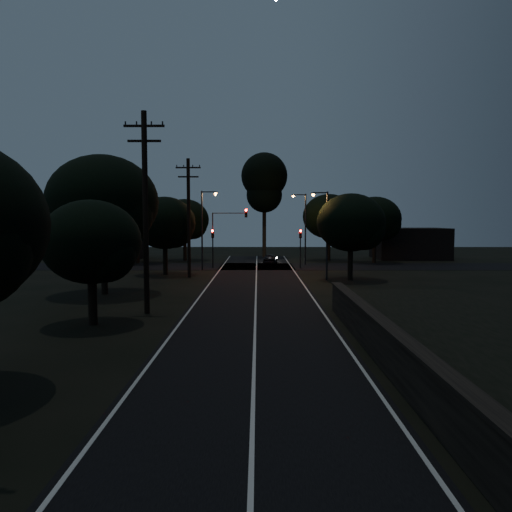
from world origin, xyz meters
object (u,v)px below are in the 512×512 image
object	(u,v)px
streetlight_c	(325,229)
utility_pole_far	(189,216)
signal_left	(213,241)
car	(270,259)
streetlight_b	(304,224)
utility_pole_mid	(145,209)
signal_right	(300,241)
streetlight_a	(204,224)
signal_mast	(229,227)
tall_pine	(264,182)

from	to	relation	value
streetlight_c	utility_pole_far	bearing A→B (deg)	170.40
signal_left	streetlight_c	distance (m)	14.52
streetlight_c	car	xyz separation A→B (m)	(-4.30, 14.39, -3.73)
streetlight_b	signal_left	bearing A→B (deg)	-157.95
utility_pole_far	signal_left	bearing A→B (deg)	80.06
streetlight_b	streetlight_c	xyz separation A→B (m)	(0.52, -14.00, -0.29)
utility_pole_mid	streetlight_b	xyz separation A→B (m)	(11.31, 29.00, -1.10)
signal_right	car	xyz separation A→B (m)	(-3.07, 4.40, -2.22)
streetlight_c	car	size ratio (longest dim) A/B	2.06
utility_pole_far	streetlight_a	world-z (taller)	utility_pole_far
utility_pole_mid	car	xyz separation A→B (m)	(7.53, 29.39, -5.12)
signal_mast	car	size ratio (longest dim) A/B	1.72
utility_pole_mid	signal_right	size ratio (longest dim) A/B	2.68
utility_pole_far	tall_pine	size ratio (longest dim) A/B	0.75
signal_mast	car	xyz separation A→B (m)	(4.45, 4.40, -3.72)
utility_pole_far	signal_left	world-z (taller)	utility_pole_far
utility_pole_far	streetlight_c	size ratio (longest dim) A/B	1.40
streetlight_b	utility_pole_mid	bearing A→B (deg)	-111.30
utility_pole_far	signal_left	size ratio (longest dim) A/B	2.56
utility_pole_mid	streetlight_b	bearing A→B (deg)	68.70
streetlight_b	car	world-z (taller)	streetlight_b
utility_pole_far	signal_mast	xyz separation A→B (m)	(3.09, 7.99, -1.15)
signal_right	utility_pole_far	bearing A→B (deg)	-143.00
signal_left	streetlight_b	bearing A→B (deg)	22.05
utility_pole_far	car	bearing A→B (deg)	58.70
utility_pole_mid	signal_left	xyz separation A→B (m)	(1.40, 24.99, -2.90)
utility_pole_mid	car	world-z (taller)	utility_pole_mid
utility_pole_mid	car	size ratio (longest dim) A/B	3.02
streetlight_a	streetlight_b	bearing A→B (deg)	29.48
streetlight_c	tall_pine	bearing A→B (deg)	100.93
utility_pole_far	streetlight_a	size ratio (longest dim) A/B	1.31
signal_right	signal_mast	world-z (taller)	signal_mast
signal_right	car	distance (m)	5.80
signal_left	streetlight_c	xyz separation A→B (m)	(10.43, -9.99, 1.51)
streetlight_c	streetlight_b	bearing A→B (deg)	92.14
utility_pole_far	streetlight_c	world-z (taller)	utility_pole_far
tall_pine	streetlight_a	xyz separation A→B (m)	(-6.31, -17.00, -5.48)
utility_pole_mid	streetlight_c	world-z (taller)	utility_pole_mid
car	tall_pine	bearing A→B (deg)	-81.16
utility_pole_far	streetlight_c	xyz separation A→B (m)	(11.83, -2.00, -1.13)
car	signal_left	bearing A→B (deg)	41.64
utility_pole_far	car	world-z (taller)	utility_pole_far
utility_pole_far	signal_right	distance (m)	13.53
car	signal_mast	bearing A→B (deg)	50.66
tall_pine	streetlight_a	distance (m)	18.94
utility_pole_far	signal_mast	distance (m)	8.64
signal_right	streetlight_c	size ratio (longest dim) A/B	0.55
utility_pole_far	streetlight_b	size ratio (longest dim) A/B	1.31
utility_pole_mid	streetlight_c	xyz separation A→B (m)	(11.83, 15.00, -1.39)
signal_right	streetlight_a	xyz separation A→B (m)	(-9.91, -1.99, 1.80)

